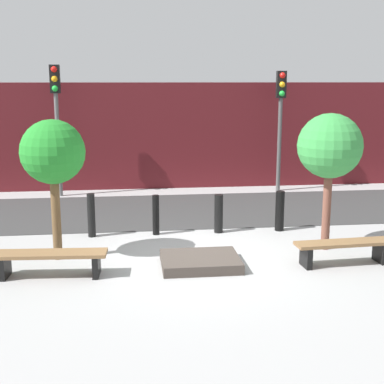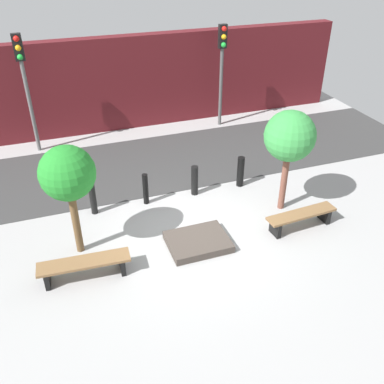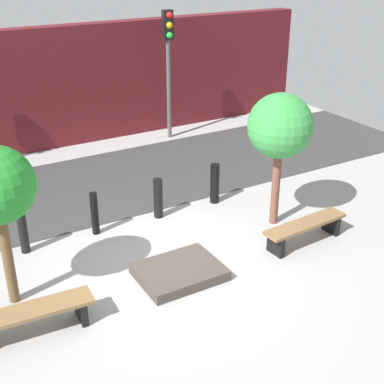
% 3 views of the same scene
% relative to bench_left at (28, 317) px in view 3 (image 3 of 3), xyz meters
% --- Properties ---
extents(ground_plane, '(18.00, 18.00, 0.00)m').
position_rel_bench_left_xyz_m(ground_plane, '(2.60, 0.67, -0.32)').
color(ground_plane, '#9A9A9A').
extents(road_strip, '(18.00, 3.75, 0.01)m').
position_rel_bench_left_xyz_m(road_strip, '(2.60, 4.46, -0.31)').
color(road_strip, '#343434').
rests_on(road_strip, ground).
extents(building_facade, '(16.20, 0.50, 3.22)m').
position_rel_bench_left_xyz_m(building_facade, '(2.60, 7.61, 1.29)').
color(building_facade, '#511419').
rests_on(building_facade, ground).
extents(bench_left, '(1.93, 0.56, 0.43)m').
position_rel_bench_left_xyz_m(bench_left, '(0.00, 0.00, 0.00)').
color(bench_left, black).
rests_on(bench_left, ground).
extents(bench_right, '(1.82, 0.50, 0.44)m').
position_rel_bench_left_xyz_m(bench_right, '(5.20, 0.00, -0.00)').
color(bench_right, black).
rests_on(bench_right, ground).
extents(planter_bed, '(1.39, 1.10, 0.18)m').
position_rel_bench_left_xyz_m(planter_bed, '(2.60, 0.20, -0.23)').
color(planter_bed, '#423A34').
rests_on(planter_bed, ground).
extents(tree_behind_right_bench, '(1.25, 1.25, 2.68)m').
position_rel_bench_left_xyz_m(tree_behind_right_bench, '(5.20, 0.94, 1.71)').
color(tree_behind_right_bench, brown).
rests_on(tree_behind_right_bench, ground).
extents(bollard_far_left, '(0.16, 0.16, 0.94)m').
position_rel_bench_left_xyz_m(bollard_far_left, '(0.54, 2.33, 0.15)').
color(bollard_far_left, black).
rests_on(bollard_far_left, ground).
extents(bollard_left, '(0.15, 0.15, 0.87)m').
position_rel_bench_left_xyz_m(bollard_left, '(1.91, 2.33, 0.12)').
color(bollard_left, black).
rests_on(bollard_left, ground).
extents(bollard_center, '(0.19, 0.19, 0.85)m').
position_rel_bench_left_xyz_m(bollard_center, '(3.29, 2.33, 0.11)').
color(bollard_center, black).
rests_on(bollard_center, ground).
extents(bollard_right, '(0.20, 0.20, 0.89)m').
position_rel_bench_left_xyz_m(bollard_right, '(4.66, 2.33, 0.13)').
color(bollard_right, black).
rests_on(bollard_right, ground).
extents(traffic_light_mid_west, '(0.28, 0.27, 3.56)m').
position_rel_bench_left_xyz_m(traffic_light_mid_west, '(5.83, 6.61, 2.14)').
color(traffic_light_mid_west, '#4C4C4C').
rests_on(traffic_light_mid_west, ground).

